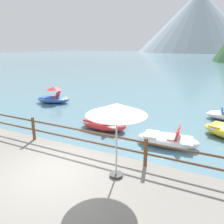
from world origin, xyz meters
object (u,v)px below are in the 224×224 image
at_px(beach_umbrella, 117,110).
at_px(pedal_boat_0, 53,98).
at_px(pedal_boat_2, 167,140).
at_px(pedal_boat_4, 103,123).

height_order(beach_umbrella, pedal_boat_0, beach_umbrella).
height_order(beach_umbrella, pedal_boat_2, beach_umbrella).
distance_m(beach_umbrella, pedal_boat_2, 4.33).
bearing_deg(pedal_boat_0, beach_umbrella, -40.43).
height_order(pedal_boat_0, pedal_boat_2, pedal_boat_0).
bearing_deg(pedal_boat_4, pedal_boat_2, -9.11).
relative_size(pedal_boat_0, pedal_boat_2, 0.99).
bearing_deg(pedal_boat_2, beach_umbrella, -100.58).
bearing_deg(pedal_boat_0, pedal_boat_4, -27.86).
height_order(pedal_boat_0, pedal_boat_4, pedal_boat_0).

